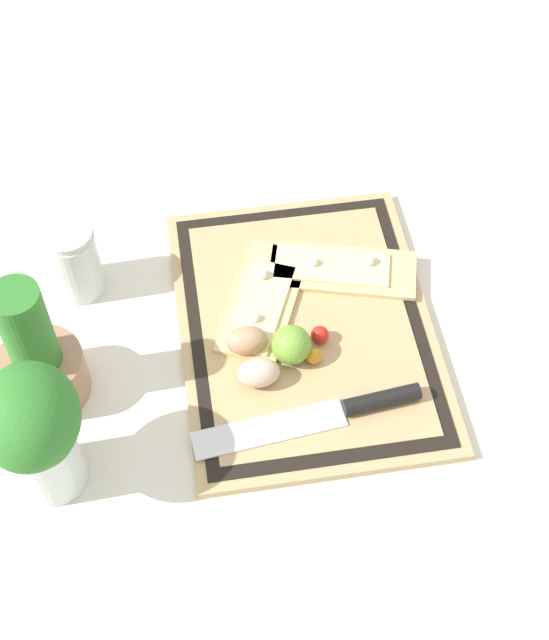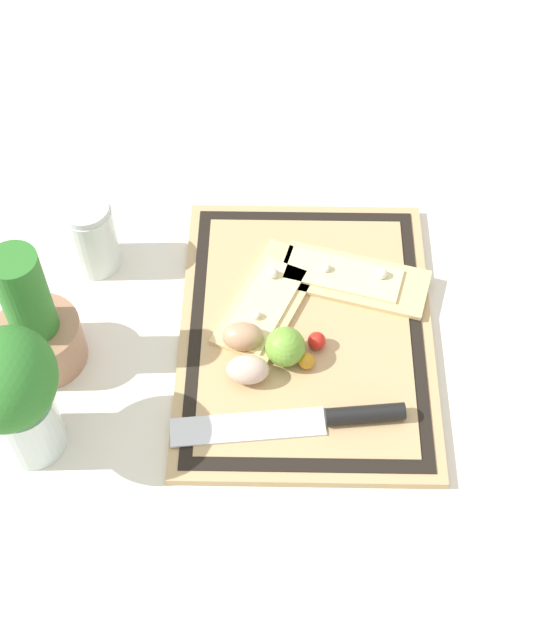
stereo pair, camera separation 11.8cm
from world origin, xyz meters
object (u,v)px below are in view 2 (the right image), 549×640
at_px(egg_brown, 243,336).
at_px(herb_glass, 13,392).
at_px(herb_pot, 36,326).
at_px(knife, 327,418).
at_px(cherry_tomato_yellow, 308,361).
at_px(pizza_slice_far, 268,300).
at_px(egg_pink, 248,370).
at_px(pizza_slice_near, 352,278).
at_px(lime, 285,347).
at_px(sauce_jar, 92,239).
at_px(cherry_tomato_red, 317,341).

bearing_deg(egg_brown, herb_glass, 118.85).
bearing_deg(herb_pot, herb_glass, -176.89).
height_order(egg_brown, herb_pot, herb_pot).
bearing_deg(herb_glass, knife, -85.88).
xyz_separation_m(knife, cherry_tomato_yellow, (0.08, 0.02, 0.00)).
distance_m(knife, herb_pot, 0.39).
relative_size(pizza_slice_far, egg_pink, 3.92).
height_order(pizza_slice_far, cherry_tomato_yellow, pizza_slice_far).
height_order(herb_pot, herb_glass, herb_pot).
bearing_deg(herb_pot, pizza_slice_near, -73.17).
height_order(egg_pink, herb_pot, herb_pot).
relative_size(pizza_slice_far, knife, 0.73).
xyz_separation_m(lime, herb_pot, (0.01, 0.32, 0.03)).
relative_size(pizza_slice_near, sauce_jar, 1.92).
xyz_separation_m(egg_brown, lime, (-0.02, -0.06, 0.01)).
relative_size(knife, sauce_jar, 2.57).
xyz_separation_m(herb_pot, sauce_jar, (0.17, -0.05, -0.02)).
distance_m(pizza_slice_far, cherry_tomato_yellow, 0.12).
bearing_deg(pizza_slice_near, egg_pink, 139.44).
xyz_separation_m(egg_brown, sauce_jar, (0.15, 0.22, 0.01)).
relative_size(lime, cherry_tomato_yellow, 2.41).
distance_m(pizza_slice_far, herb_pot, 0.31).
height_order(cherry_tomato_yellow, sauce_jar, sauce_jar).
bearing_deg(lime, herb_glass, 111.21).
distance_m(pizza_slice_far, egg_pink, 0.13).
bearing_deg(herb_pot, egg_pink, -98.23).
relative_size(pizza_slice_far, herb_glass, 1.08).
bearing_deg(pizza_slice_near, cherry_tomato_yellow, 156.36).
bearing_deg(cherry_tomato_yellow, pizza_slice_far, 27.53).
xyz_separation_m(knife, egg_brown, (0.11, 0.11, 0.01)).
height_order(lime, cherry_tomato_red, lime).
relative_size(pizza_slice_near, egg_brown, 4.02).
bearing_deg(sauce_jar, pizza_slice_far, -108.10).
height_order(cherry_tomato_yellow, herb_glass, herb_glass).
relative_size(egg_pink, lime, 1.05).
xyz_separation_m(pizza_slice_far, lime, (-0.09, -0.02, 0.02)).
bearing_deg(cherry_tomato_red, egg_brown, 89.68).
xyz_separation_m(pizza_slice_far, knife, (-0.19, -0.08, 0.00)).
relative_size(egg_pink, herb_glass, 0.27).
bearing_deg(egg_pink, lime, -56.41).
distance_m(knife, egg_brown, 0.16).
height_order(pizza_slice_near, lime, lime).
distance_m(egg_pink, sauce_jar, 0.30).
bearing_deg(pizza_slice_near, pizza_slice_far, 109.03).
xyz_separation_m(knife, herb_pot, (0.10, 0.37, 0.05)).
distance_m(cherry_tomato_yellow, herb_pot, 0.35).
distance_m(lime, cherry_tomato_red, 0.05).
bearing_deg(egg_pink, herb_pot, 81.77).
xyz_separation_m(egg_pink, sauce_jar, (0.20, 0.22, 0.01)).
xyz_separation_m(pizza_slice_near, egg_brown, (-0.11, 0.15, 0.01)).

